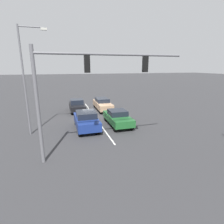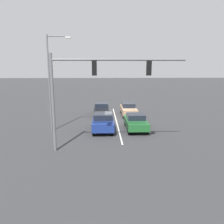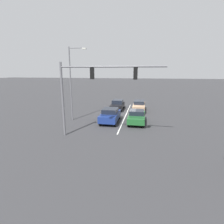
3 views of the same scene
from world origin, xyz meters
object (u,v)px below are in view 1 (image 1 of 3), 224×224
car_navy_midlane_front (86,120)px  street_lamp_right_shoulder (26,75)px  car_black_midlane_second (77,105)px  car_darkgreen_leftlane_front (118,117)px  car_tan_leftlane_second (103,104)px  traffic_signal_gantry (84,80)px

car_navy_midlane_front → street_lamp_right_shoulder: street_lamp_right_shoulder is taller
street_lamp_right_shoulder → car_black_midlane_second: bearing=-122.7°
car_darkgreen_leftlane_front → street_lamp_right_shoulder: street_lamp_right_shoulder is taller
car_tan_leftlane_second → car_black_midlane_second: car_black_midlane_second is taller
car_darkgreen_leftlane_front → street_lamp_right_shoulder: (7.58, 0.18, 4.14)m
car_tan_leftlane_second → car_black_midlane_second: bearing=-3.4°
traffic_signal_gantry → car_navy_midlane_front: bearing=-98.6°
car_tan_leftlane_second → traffic_signal_gantry: bearing=71.6°
car_darkgreen_leftlane_front → car_tan_leftlane_second: (-0.04, -6.37, 0.04)m
traffic_signal_gantry → street_lamp_right_shoulder: (3.75, -5.04, 0.09)m
car_tan_leftlane_second → street_lamp_right_shoulder: size_ratio=0.55×
car_darkgreen_leftlane_front → car_navy_midlane_front: car_navy_midlane_front is taller
traffic_signal_gantry → street_lamp_right_shoulder: 6.29m
traffic_signal_gantry → street_lamp_right_shoulder: street_lamp_right_shoulder is taller
car_navy_midlane_front → car_darkgreen_leftlane_front: bearing=-175.6°
car_darkgreen_leftlane_front → car_black_midlane_second: bearing=-63.6°
car_darkgreen_leftlane_front → street_lamp_right_shoulder: bearing=1.4°
car_navy_midlane_front → traffic_signal_gantry: size_ratio=0.47×
car_navy_midlane_front → car_black_midlane_second: bearing=-88.4°
car_navy_midlane_front → car_black_midlane_second: 6.80m
car_darkgreen_leftlane_front → car_navy_midlane_front: (3.07, 0.23, 0.08)m
car_darkgreen_leftlane_front → traffic_signal_gantry: bearing=53.8°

